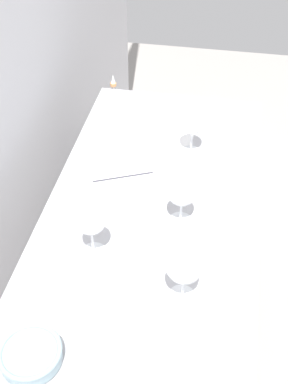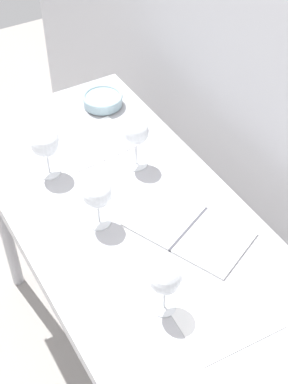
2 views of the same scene
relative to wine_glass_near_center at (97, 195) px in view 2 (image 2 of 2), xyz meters
name	(u,v)px [view 2 (image 2 of 2)]	position (x,y,z in m)	size (l,w,h in m)	color
ground_plane	(135,363)	(0.02, 0.10, -1.01)	(6.00, 6.00, 0.00)	#99948F
back_wall	(281,51)	(0.02, 0.59, 0.29)	(3.80, 0.04, 2.60)	#BCBCC1
steel_counter	(130,237)	(0.02, 0.09, -0.22)	(1.40, 0.65, 0.90)	#A9A9AE
wine_glass_near_center	(97,195)	(0.00, 0.00, 0.00)	(0.09, 0.09, 0.16)	white
wine_glass_near_left	(45,144)	(-0.27, -0.04, 0.01)	(0.09, 0.09, 0.17)	white
wine_glass_far_left	(136,134)	(-0.17, 0.22, 0.01)	(0.08, 0.08, 0.17)	white
wine_glass_near_right	(165,279)	(0.35, 0.01, 0.01)	(0.08, 0.08, 0.16)	white
open_notebook	(189,229)	(0.16, 0.21, -0.11)	(0.40, 0.32, 0.01)	white
tasting_sheet_upper	(227,318)	(0.46, 0.13, -0.11)	(0.18, 0.24, 0.00)	white
tasting_sheet_lower	(92,143)	(-0.34, 0.15, -0.11)	(0.20, 0.25, 0.00)	white
tasting_bowl	(103,100)	(-0.52, 0.28, -0.09)	(0.15, 0.15, 0.04)	beige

